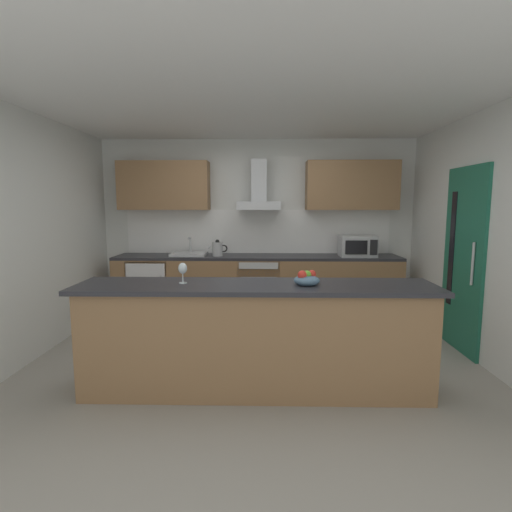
# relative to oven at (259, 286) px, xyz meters

# --- Properties ---
(ground) EXTENTS (5.66, 4.89, 0.02)m
(ground) POSITION_rel_oven_xyz_m (-0.03, -1.60, -0.47)
(ground) COLOR gray
(ceiling) EXTENTS (5.66, 4.89, 0.02)m
(ceiling) POSITION_rel_oven_xyz_m (-0.03, -1.60, 2.15)
(ceiling) COLOR white
(wall_back) EXTENTS (5.66, 0.12, 2.60)m
(wall_back) POSITION_rel_oven_xyz_m (-0.03, 0.41, 0.84)
(wall_back) COLOR silver
(wall_back) RESTS_ON ground
(wall_left) EXTENTS (0.12, 4.89, 2.60)m
(wall_left) POSITION_rel_oven_xyz_m (-2.42, -1.60, 0.84)
(wall_left) COLOR silver
(wall_left) RESTS_ON ground
(wall_right) EXTENTS (0.12, 4.89, 2.60)m
(wall_right) POSITION_rel_oven_xyz_m (2.37, -1.60, 0.84)
(wall_right) COLOR silver
(wall_right) RESTS_ON ground
(backsplash_tile) EXTENTS (3.96, 0.02, 0.66)m
(backsplash_tile) POSITION_rel_oven_xyz_m (-0.03, 0.33, 0.77)
(backsplash_tile) COLOR white
(counter_back) EXTENTS (4.10, 0.60, 0.90)m
(counter_back) POSITION_rel_oven_xyz_m (-0.03, 0.03, -0.01)
(counter_back) COLOR olive
(counter_back) RESTS_ON ground
(counter_island) EXTENTS (3.06, 0.64, 0.96)m
(counter_island) POSITION_rel_oven_xyz_m (0.01, -2.35, 0.03)
(counter_island) COLOR olive
(counter_island) RESTS_ON ground
(upper_cabinets) EXTENTS (4.05, 0.32, 0.70)m
(upper_cabinets) POSITION_rel_oven_xyz_m (-0.03, 0.18, 1.45)
(upper_cabinets) COLOR olive
(side_door) EXTENTS (0.08, 0.85, 2.05)m
(side_door) POSITION_rel_oven_xyz_m (2.29, -1.27, 0.57)
(side_door) COLOR #1E664C
(side_door) RESTS_ON ground
(oven) EXTENTS (0.60, 0.62, 0.80)m
(oven) POSITION_rel_oven_xyz_m (0.00, 0.00, 0.00)
(oven) COLOR slate
(oven) RESTS_ON ground
(refrigerator) EXTENTS (0.58, 0.60, 0.85)m
(refrigerator) POSITION_rel_oven_xyz_m (-1.58, -0.00, -0.03)
(refrigerator) COLOR white
(refrigerator) RESTS_ON ground
(microwave) EXTENTS (0.50, 0.38, 0.30)m
(microwave) POSITION_rel_oven_xyz_m (1.41, -0.03, 0.59)
(microwave) COLOR #B7BABC
(microwave) RESTS_ON counter_back
(sink) EXTENTS (0.50, 0.40, 0.26)m
(sink) POSITION_rel_oven_xyz_m (-1.02, 0.01, 0.47)
(sink) COLOR silver
(sink) RESTS_ON counter_back
(kettle) EXTENTS (0.29, 0.15, 0.24)m
(kettle) POSITION_rel_oven_xyz_m (-0.59, -0.03, 0.55)
(kettle) COLOR #B7BABC
(kettle) RESTS_ON counter_back
(range_hood) EXTENTS (0.62, 0.45, 0.72)m
(range_hood) POSITION_rel_oven_xyz_m (0.00, 0.13, 1.33)
(range_hood) COLOR #B7BABC
(wine_glass) EXTENTS (0.08, 0.08, 0.18)m
(wine_glass) POSITION_rel_oven_xyz_m (-0.62, -2.33, 0.63)
(wine_glass) COLOR silver
(wine_glass) RESTS_ON counter_island
(fruit_bowl) EXTENTS (0.22, 0.22, 0.13)m
(fruit_bowl) POSITION_rel_oven_xyz_m (0.44, -2.36, 0.55)
(fruit_bowl) COLOR slate
(fruit_bowl) RESTS_ON counter_island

